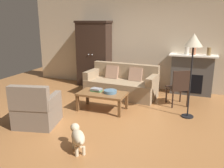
# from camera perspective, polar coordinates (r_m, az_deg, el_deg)

# --- Properties ---
(ground_plane) EXTENTS (9.60, 9.60, 0.00)m
(ground_plane) POSITION_cam_1_polar(r_m,az_deg,el_deg) (5.31, -0.44, -7.54)
(ground_plane) COLOR #9E6638
(back_wall) EXTENTS (7.20, 0.10, 2.80)m
(back_wall) POSITION_cam_1_polar(r_m,az_deg,el_deg) (7.37, 6.84, 10.00)
(back_wall) COLOR beige
(back_wall) RESTS_ON ground
(fireplace) EXTENTS (1.26, 0.48, 1.12)m
(fireplace) POSITION_cam_1_polar(r_m,az_deg,el_deg) (7.03, 18.46, 2.21)
(fireplace) COLOR #4C4947
(fireplace) RESTS_ON ground
(armoire) EXTENTS (1.06, 0.57, 2.01)m
(armoire) POSITION_cam_1_polar(r_m,az_deg,el_deg) (7.57, -4.29, 7.21)
(armoire) COLOR black
(armoire) RESTS_ON ground
(couch) EXTENTS (1.97, 0.98, 0.86)m
(couch) POSITION_cam_1_polar(r_m,az_deg,el_deg) (6.57, 2.30, -0.13)
(couch) COLOR #937A5B
(couch) RESTS_ON ground
(coffee_table) EXTENTS (1.10, 0.60, 0.42)m
(coffee_table) POSITION_cam_1_polar(r_m,az_deg,el_deg) (5.52, -2.36, -2.63)
(coffee_table) COLOR brown
(coffee_table) RESTS_ON ground
(fruit_bowl) EXTENTS (0.30, 0.30, 0.07)m
(fruit_bowl) POSITION_cam_1_polar(r_m,az_deg,el_deg) (5.46, -0.42, -1.83)
(fruit_bowl) COLOR slate
(fruit_bowl) RESTS_ON coffee_table
(book_stack) EXTENTS (0.26, 0.19, 0.07)m
(book_stack) POSITION_cam_1_polar(r_m,az_deg,el_deg) (5.61, -3.72, -1.37)
(book_stack) COLOR #427A4C
(book_stack) RESTS_ON coffee_table
(mantel_vase_cream) EXTENTS (0.12, 0.12, 0.20)m
(mantel_vase_cream) POSITION_cam_1_polar(r_m,az_deg,el_deg) (6.91, 17.41, 7.60)
(mantel_vase_cream) COLOR beige
(mantel_vase_cream) RESTS_ON fireplace
(mantel_vase_terracotta) EXTENTS (0.11, 0.11, 0.32)m
(mantel_vase_terracotta) POSITION_cam_1_polar(r_m,az_deg,el_deg) (6.90, 18.95, 7.93)
(mantel_vase_terracotta) COLOR #A86042
(mantel_vase_terracotta) RESTS_ON fireplace
(mantel_vase_bronze) EXTENTS (0.11, 0.11, 0.21)m
(mantel_vase_bronze) POSITION_cam_1_polar(r_m,az_deg,el_deg) (6.90, 22.08, 7.19)
(mantel_vase_bronze) COLOR olive
(mantel_vase_bronze) RESTS_ON fireplace
(armchair_near_left) EXTENTS (0.92, 0.92, 0.88)m
(armchair_near_left) POSITION_cam_1_polar(r_m,az_deg,el_deg) (4.99, -17.59, -5.96)
(armchair_near_left) COLOR #756656
(armchair_near_left) RESTS_ON ground
(side_chair_wooden) EXTENTS (0.60, 0.60, 0.90)m
(side_chair_wooden) POSITION_cam_1_polar(r_m,az_deg,el_deg) (5.95, 15.71, -0.41)
(side_chair_wooden) COLOR black
(side_chair_wooden) RESTS_ON ground
(floor_lamp) EXTENTS (0.36, 0.36, 1.78)m
(floor_lamp) POSITION_cam_1_polar(r_m,az_deg,el_deg) (5.14, 18.84, 8.72)
(floor_lamp) COLOR black
(floor_lamp) RESTS_ON ground
(dog) EXTENTS (0.44, 0.47, 0.39)m
(dog) POSITION_cam_1_polar(r_m,az_deg,el_deg) (3.94, -8.18, -12.30)
(dog) COLOR beige
(dog) RESTS_ON ground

